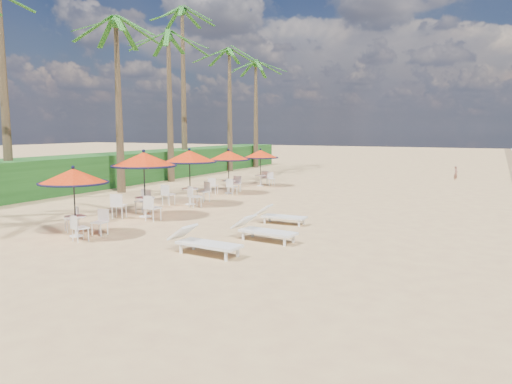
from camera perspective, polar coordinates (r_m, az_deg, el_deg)
ground at (r=13.50m, az=-5.48°, el=-6.74°), size 160.00×160.00×0.00m
scrub_hedge at (r=30.18m, az=-16.62°, el=2.48°), size 3.00×40.00×1.80m
station_0 at (r=15.94m, az=-19.97°, el=0.79°), size 2.07×2.07×2.16m
station_1 at (r=18.75m, az=-12.80°, el=2.73°), size 2.41×2.41×2.51m
station_2 at (r=21.51m, az=-7.61°, el=3.27°), size 2.34×2.46×2.44m
station_3 at (r=25.12m, az=-3.18°, el=3.58°), size 2.16×2.16×2.25m
station_4 at (r=28.41m, az=0.61°, el=3.99°), size 2.06×2.06×2.14m
lounger_near at (r=13.12m, az=-6.16°, el=-5.62°), size 2.10×0.85×0.73m
lounger_mid at (r=14.60m, az=0.68°, el=-4.29°), size 2.06×0.88×0.71m
lounger_far at (r=17.19m, az=2.64°, el=-2.66°), size 1.79×0.60×0.64m
palm_3 at (r=26.78m, az=-15.69°, el=17.08°), size 5.00×5.00×8.72m
palm_4 at (r=31.59m, az=-9.97°, el=16.11°), size 5.00×5.00×8.96m
palm_5 at (r=36.16m, az=-8.42°, el=18.73°), size 5.00×5.00×11.44m
palm_6 at (r=38.92m, az=-3.06°, el=14.96°), size 5.00×5.00×9.28m
palm_7 at (r=42.51m, az=-0.02°, el=13.74°), size 5.00×5.00×8.84m
person at (r=33.94m, az=21.88°, el=2.04°), size 0.33×0.40×0.96m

